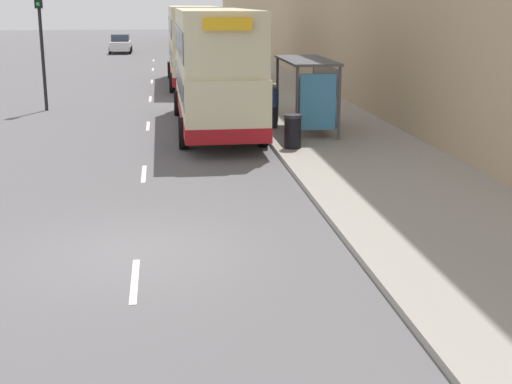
{
  "coord_description": "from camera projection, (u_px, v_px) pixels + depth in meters",
  "views": [
    {
      "loc": [
        0.56,
        -12.82,
        4.57
      ],
      "look_at": [
        4.49,
        16.92,
        -3.48
      ],
      "focal_mm": 50.0,
      "sensor_mm": 36.0,
      "label": 1
    }
  ],
  "objects": [
    {
      "name": "traffic_light_far_kerb",
      "position": [
        40.0,
        27.0,
        29.86
      ],
      "size": [
        0.3,
        0.32,
        5.27
      ],
      "color": "black",
      "rests_on": "ground_plane"
    },
    {
      "name": "lane_mark_5",
      "position": [
        153.0,
        69.0,
        49.23
      ],
      "size": [
        0.12,
        2.0,
        0.01
      ],
      "color": "silver",
      "rests_on": "ground_plane"
    },
    {
      "name": "bus_shelter",
      "position": [
        313.0,
        82.0,
        24.64
      ],
      "size": [
        1.6,
        4.2,
        2.48
      ],
      "color": "#4C4C51",
      "rests_on": "ground_plane"
    },
    {
      "name": "lane_mark_1",
      "position": [
        144.0,
        174.0,
        19.46
      ],
      "size": [
        0.12,
        2.0,
        0.01
      ],
      "color": "silver",
      "rests_on": "ground_plane"
    },
    {
      "name": "lane_mark_2",
      "position": [
        148.0,
        126.0,
        26.9
      ],
      "size": [
        0.12,
        2.0,
        0.01
      ],
      "color": "silver",
      "rests_on": "ground_plane"
    },
    {
      "name": "double_decker_bus_near",
      "position": [
        215.0,
        67.0,
        25.56
      ],
      "size": [
        2.85,
        10.72,
        4.3
      ],
      "color": "beige",
      "rests_on": "ground_plane"
    },
    {
      "name": "lane_mark_4",
      "position": [
        152.0,
        82.0,
        41.78
      ],
      "size": [
        0.12,
        2.0,
        0.01
      ],
      "color": "silver",
      "rests_on": "ground_plane"
    },
    {
      "name": "lane_mark_3",
      "position": [
        150.0,
        99.0,
        34.34
      ],
      "size": [
        0.12,
        2.0,
        0.01
      ],
      "color": "silver",
      "rests_on": "ground_plane"
    },
    {
      "name": "double_decker_bus_ahead",
      "position": [
        193.0,
        44.0,
        39.62
      ],
      "size": [
        2.85,
        10.84,
        4.3
      ],
      "color": "beige",
      "rests_on": "ground_plane"
    },
    {
      "name": "pedestrian_at_shelter",
      "position": [
        300.0,
        95.0,
        28.29
      ],
      "size": [
        0.33,
        0.33,
        1.65
      ],
      "color": "#23232D",
      "rests_on": "ground_plane"
    },
    {
      "name": "car_1",
      "position": [
        121.0,
        44.0,
        64.61
      ],
      "size": [
        1.96,
        4.44,
        1.67
      ],
      "rotation": [
        0.0,
        0.0,
        3.14
      ],
      "color": "silver",
      "rests_on": "ground_plane"
    },
    {
      "name": "ground_plane",
      "position": [
        137.0,
        253.0,
        13.39
      ],
      "size": [
        220.0,
        220.0,
        0.0
      ],
      "primitive_type": "plane",
      "color": "#5B595B"
    },
    {
      "name": "lane_mark_0",
      "position": [
        135.0,
        281.0,
        12.02
      ],
      "size": [
        0.12,
        2.0,
        0.01
      ],
      "color": "silver",
      "rests_on": "ground_plane"
    },
    {
      "name": "litter_bin",
      "position": [
        293.0,
        131.0,
        22.08
      ],
      "size": [
        0.55,
        0.55,
        1.05
      ],
      "color": "black",
      "rests_on": "ground_plane"
    },
    {
      "name": "lane_mark_6",
      "position": [
        154.0,
        60.0,
        56.67
      ],
      "size": [
        0.12,
        2.0,
        0.01
      ],
      "color": "silver",
      "rests_on": "ground_plane"
    },
    {
      "name": "pedestrian_1",
      "position": [
        274.0,
        105.0,
        25.5
      ],
      "size": [
        0.32,
        0.32,
        1.62
      ],
      "color": "#23232D",
      "rests_on": "ground_plane"
    },
    {
      "name": "pavement",
      "position": [
        244.0,
        66.0,
        51.05
      ],
      "size": [
        5.0,
        93.0,
        0.14
      ],
      "color": "gray",
      "rests_on": "ground_plane"
    },
    {
      "name": "car_0",
      "position": [
        182.0,
        36.0,
        79.48
      ],
      "size": [
        1.96,
        4.5,
        1.67
      ],
      "color": "#B7B799",
      "rests_on": "ground_plane"
    }
  ]
}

